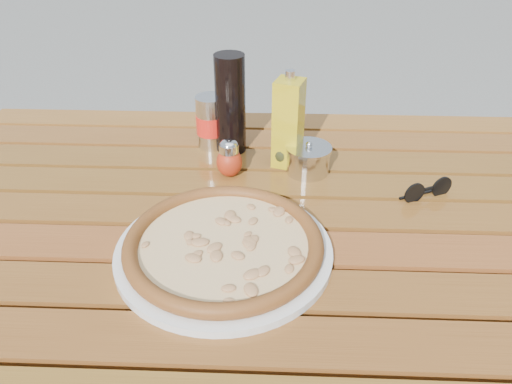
{
  "coord_description": "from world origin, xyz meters",
  "views": [
    {
      "loc": [
        0.03,
        -0.77,
        1.29
      ],
      "look_at": [
        0.0,
        0.02,
        0.78
      ],
      "focal_mm": 35.0,
      "sensor_mm": 36.0,
      "label": 1
    }
  ],
  "objects_px": {
    "table": "(256,243)",
    "pizza": "(224,243)",
    "olive_oil_cruet": "(288,123)",
    "sunglasses": "(427,190)",
    "pepper_shaker": "(229,159)",
    "parmesan_tin": "(308,159)",
    "oregano_shaker": "(283,148)",
    "plate": "(224,251)",
    "soda_can": "(211,122)",
    "dark_bottle": "(230,104)"
  },
  "relations": [
    {
      "from": "pizza",
      "to": "pepper_shaker",
      "type": "relative_size",
      "value": 4.68
    },
    {
      "from": "table",
      "to": "pizza",
      "type": "relative_size",
      "value": 3.65
    },
    {
      "from": "olive_oil_cruet",
      "to": "table",
      "type": "bearing_deg",
      "value": -108.39
    },
    {
      "from": "pepper_shaker",
      "to": "dark_bottle",
      "type": "distance_m",
      "value": 0.13
    },
    {
      "from": "plate",
      "to": "dark_bottle",
      "type": "bearing_deg",
      "value": 92.68
    },
    {
      "from": "soda_can",
      "to": "olive_oil_cruet",
      "type": "bearing_deg",
      "value": -24.83
    },
    {
      "from": "table",
      "to": "parmesan_tin",
      "type": "xyz_separation_m",
      "value": [
        0.1,
        0.15,
        0.11
      ]
    },
    {
      "from": "oregano_shaker",
      "to": "soda_can",
      "type": "xyz_separation_m",
      "value": [
        -0.16,
        0.08,
        0.02
      ]
    },
    {
      "from": "pepper_shaker",
      "to": "dark_bottle",
      "type": "height_order",
      "value": "dark_bottle"
    },
    {
      "from": "dark_bottle",
      "to": "soda_can",
      "type": "height_order",
      "value": "dark_bottle"
    },
    {
      "from": "table",
      "to": "sunglasses",
      "type": "height_order",
      "value": "sunglasses"
    },
    {
      "from": "table",
      "to": "oregano_shaker",
      "type": "bearing_deg",
      "value": 73.95
    },
    {
      "from": "dark_bottle",
      "to": "parmesan_tin",
      "type": "xyz_separation_m",
      "value": [
        0.17,
        -0.09,
        -0.08
      ]
    },
    {
      "from": "pizza",
      "to": "olive_oil_cruet",
      "type": "height_order",
      "value": "olive_oil_cruet"
    },
    {
      "from": "table",
      "to": "pizza",
      "type": "xyz_separation_m",
      "value": [
        -0.05,
        -0.13,
        0.1
      ]
    },
    {
      "from": "pizza",
      "to": "dark_bottle",
      "type": "bearing_deg",
      "value": 92.68
    },
    {
      "from": "pepper_shaker",
      "to": "sunglasses",
      "type": "distance_m",
      "value": 0.4
    },
    {
      "from": "pizza",
      "to": "olive_oil_cruet",
      "type": "relative_size",
      "value": 1.83
    },
    {
      "from": "pepper_shaker",
      "to": "plate",
      "type": "bearing_deg",
      "value": -87.22
    },
    {
      "from": "plate",
      "to": "olive_oil_cruet",
      "type": "height_order",
      "value": "olive_oil_cruet"
    },
    {
      "from": "table",
      "to": "olive_oil_cruet",
      "type": "distance_m",
      "value": 0.26
    },
    {
      "from": "plate",
      "to": "dark_bottle",
      "type": "xyz_separation_m",
      "value": [
        -0.02,
        0.37,
        0.1
      ]
    },
    {
      "from": "pepper_shaker",
      "to": "dark_bottle",
      "type": "bearing_deg",
      "value": 92.47
    },
    {
      "from": "parmesan_tin",
      "to": "sunglasses",
      "type": "bearing_deg",
      "value": -21.51
    },
    {
      "from": "pizza",
      "to": "oregano_shaker",
      "type": "xyz_separation_m",
      "value": [
        0.1,
        0.31,
        0.02
      ]
    },
    {
      "from": "pepper_shaker",
      "to": "parmesan_tin",
      "type": "height_order",
      "value": "pepper_shaker"
    },
    {
      "from": "pepper_shaker",
      "to": "parmesan_tin",
      "type": "xyz_separation_m",
      "value": [
        0.16,
        0.02,
        -0.01
      ]
    },
    {
      "from": "pepper_shaker",
      "to": "sunglasses",
      "type": "height_order",
      "value": "pepper_shaker"
    },
    {
      "from": "dark_bottle",
      "to": "olive_oil_cruet",
      "type": "distance_m",
      "value": 0.14
    },
    {
      "from": "soda_can",
      "to": "parmesan_tin",
      "type": "bearing_deg",
      "value": -27.18
    },
    {
      "from": "oregano_shaker",
      "to": "table",
      "type": "bearing_deg",
      "value": -106.05
    },
    {
      "from": "pizza",
      "to": "olive_oil_cruet",
      "type": "distance_m",
      "value": 0.34
    },
    {
      "from": "plate",
      "to": "parmesan_tin",
      "type": "distance_m",
      "value": 0.32
    },
    {
      "from": "olive_oil_cruet",
      "to": "sunglasses",
      "type": "height_order",
      "value": "olive_oil_cruet"
    },
    {
      "from": "table",
      "to": "soda_can",
      "type": "height_order",
      "value": "soda_can"
    },
    {
      "from": "table",
      "to": "pizza",
      "type": "bearing_deg",
      "value": -110.57
    },
    {
      "from": "parmesan_tin",
      "to": "pizza",
      "type": "bearing_deg",
      "value": -118.64
    },
    {
      "from": "table",
      "to": "parmesan_tin",
      "type": "distance_m",
      "value": 0.21
    },
    {
      "from": "soda_can",
      "to": "parmesan_tin",
      "type": "distance_m",
      "value": 0.24
    },
    {
      "from": "pepper_shaker",
      "to": "soda_can",
      "type": "relative_size",
      "value": 0.68
    },
    {
      "from": "soda_can",
      "to": "oregano_shaker",
      "type": "bearing_deg",
      "value": -25.96
    },
    {
      "from": "table",
      "to": "pizza",
      "type": "distance_m",
      "value": 0.17
    },
    {
      "from": "pepper_shaker",
      "to": "dark_bottle",
      "type": "relative_size",
      "value": 0.37
    },
    {
      "from": "oregano_shaker",
      "to": "parmesan_tin",
      "type": "distance_m",
      "value": 0.06
    },
    {
      "from": "plate",
      "to": "soda_can",
      "type": "bearing_deg",
      "value": 99.47
    },
    {
      "from": "dark_bottle",
      "to": "sunglasses",
      "type": "distance_m",
      "value": 0.45
    },
    {
      "from": "pizza",
      "to": "parmesan_tin",
      "type": "height_order",
      "value": "parmesan_tin"
    },
    {
      "from": "plate",
      "to": "pepper_shaker",
      "type": "distance_m",
      "value": 0.26
    },
    {
      "from": "plate",
      "to": "pepper_shaker",
      "type": "height_order",
      "value": "pepper_shaker"
    },
    {
      "from": "pizza",
      "to": "pepper_shaker",
      "type": "height_order",
      "value": "pepper_shaker"
    }
  ]
}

